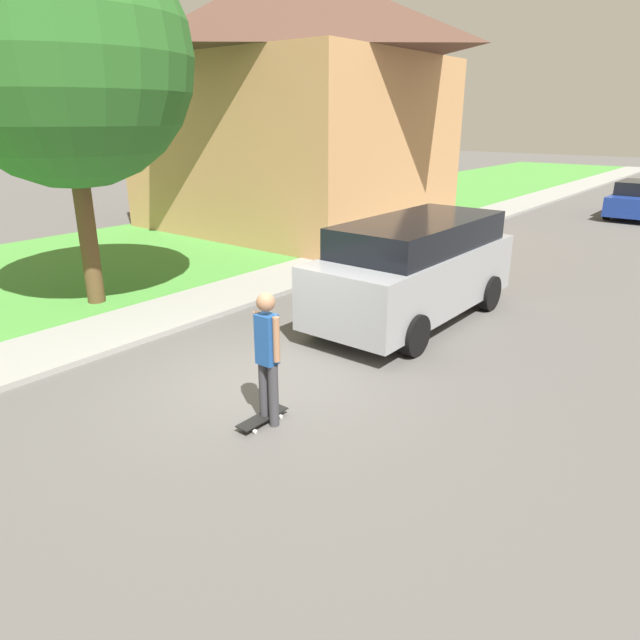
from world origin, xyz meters
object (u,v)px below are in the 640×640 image
(car_down_street, at_px, (639,200))
(skateboarder, at_px, (267,352))
(skateboard, at_px, (263,418))
(suv_parked, at_px, (415,268))
(lawn_tree_near, at_px, (63,57))

(car_down_street, height_order, skateboarder, skateboarder)
(skateboarder, height_order, skateboard, skateboarder)
(suv_parked, bearing_deg, lawn_tree_near, -149.23)
(car_down_street, distance_m, skateboard, 21.08)
(suv_parked, height_order, car_down_street, suv_parked)
(suv_parked, bearing_deg, car_down_street, 86.97)
(lawn_tree_near, relative_size, skateboard, 9.16)
(suv_parked, relative_size, car_down_street, 1.24)
(skateboard, bearing_deg, lawn_tree_near, 167.45)
(skateboarder, relative_size, skateboard, 2.28)
(car_down_street, relative_size, skateboarder, 2.24)
(suv_parked, distance_m, skateboarder, 4.79)
(lawn_tree_near, bearing_deg, car_down_street, 71.44)
(suv_parked, height_order, skateboard, suv_parked)
(suv_parked, distance_m, skateboard, 4.94)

